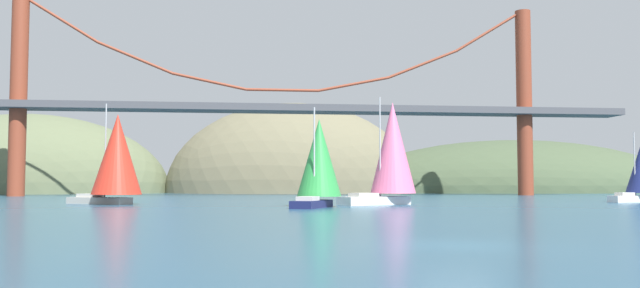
{
  "coord_description": "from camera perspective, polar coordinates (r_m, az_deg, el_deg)",
  "views": [
    {
      "loc": [
        -7.09,
        -21.46,
        2.03
      ],
      "look_at": [
        0.0,
        38.6,
        5.7
      ],
      "focal_mm": 37.25,
      "sensor_mm": 36.0,
      "label": 1
    }
  ],
  "objects": [
    {
      "name": "ground_plane",
      "position": [
        22.69,
        11.64,
        -8.53
      ],
      "size": [
        360.0,
        360.0,
        0.0
      ],
      "primitive_type": "plane",
      "color": "navy"
    },
    {
      "name": "headland_right",
      "position": [
        170.25,
        16.52,
        -4.01
      ],
      "size": [
        85.71,
        44.0,
        25.71
      ],
      "primitive_type": "ellipsoid",
      "color": "#425138",
      "rests_on": "ground_plane"
    },
    {
      "name": "headland_center",
      "position": [
        156.94,
        -2.32,
        -4.21
      ],
      "size": [
        59.6,
        44.0,
        42.44
      ],
      "primitive_type": "ellipsoid",
      "color": "#6B664C",
      "rests_on": "ground_plane"
    },
    {
      "name": "headland_left",
      "position": [
        163.64,
        -23.81,
        -3.89
      ],
      "size": [
        62.97,
        44.0,
        35.78
      ],
      "primitive_type": "ellipsoid",
      "color": "#5B6647",
      "rests_on": "ground_plane"
    },
    {
      "name": "suspension_bridge",
      "position": [
        117.52,
        -3.23,
        3.43
      ],
      "size": [
        125.34,
        6.0,
        34.47
      ],
      "color": "brown",
      "rests_on": "ground_plane"
    },
    {
      "name": "sailboat_pink_spinnaker",
      "position": [
        66.88,
        6.15,
        -0.64
      ],
      "size": [
        9.06,
        6.93,
        10.7
      ],
      "color": "white",
      "rests_on": "ground_plane"
    },
    {
      "name": "sailboat_green_sail",
      "position": [
        59.15,
        -0.12,
        -1.46
      ],
      "size": [
        5.65,
        7.87,
        8.79
      ],
      "color": "#191E4C",
      "rests_on": "ground_plane"
    },
    {
      "name": "sailboat_scarlet_sail",
      "position": [
        70.12,
        -17.11,
        -1.04
      ],
      "size": [
        9.0,
        7.69,
        10.28
      ],
      "color": "#B7B2A8",
      "rests_on": "ground_plane"
    }
  ]
}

